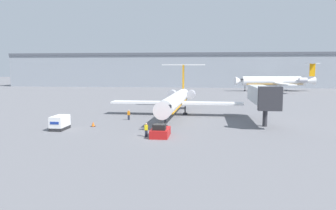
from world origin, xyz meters
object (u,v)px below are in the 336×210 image
(pushback_tug, at_px, (160,132))
(airplane_parked_far_right, at_px, (276,81))
(airplane_main, at_px, (176,99))
(worker_by_wing, at_px, (129,115))
(luggage_cart, at_px, (60,123))
(worker_near_tug, at_px, (146,130))
(traffic_cone_left, at_px, (93,124))
(jet_bridge, at_px, (262,95))

(pushback_tug, height_order, airplane_parked_far_right, airplane_parked_far_right)
(airplane_parked_far_right, bearing_deg, airplane_main, -114.87)
(pushback_tug, xyz_separation_m, worker_by_wing, (-7.22, 13.06, 0.27))
(luggage_cart, bearing_deg, worker_near_tug, -14.55)
(luggage_cart, relative_size, traffic_cone_left, 4.70)
(worker_by_wing, relative_size, airplane_parked_far_right, 0.05)
(luggage_cart, relative_size, worker_by_wing, 1.94)
(airplane_main, distance_m, pushback_tug, 20.05)
(traffic_cone_left, height_order, airplane_parked_far_right, airplane_parked_far_right)
(traffic_cone_left, xyz_separation_m, airplane_parked_far_right, (44.06, 84.36, 3.62))
(luggage_cart, distance_m, worker_near_tug, 13.55)
(worker_by_wing, bearing_deg, jet_bridge, -1.71)
(jet_bridge, bearing_deg, luggage_cart, -162.55)
(worker_by_wing, bearing_deg, airplane_main, 42.50)
(worker_by_wing, distance_m, airplane_parked_far_right, 87.34)
(airplane_main, distance_m, luggage_cart, 22.70)
(airplane_main, height_order, worker_by_wing, airplane_main)
(worker_near_tug, relative_size, traffic_cone_left, 2.44)
(worker_by_wing, xyz_separation_m, traffic_cone_left, (-3.85, -6.88, -0.57))
(jet_bridge, bearing_deg, traffic_cone_left, -166.38)
(pushback_tug, relative_size, traffic_cone_left, 5.72)
(pushback_tug, bearing_deg, jet_bridge, 40.26)
(pushback_tug, xyz_separation_m, luggage_cart, (-14.89, 3.12, 0.36))
(pushback_tug, height_order, jet_bridge, jet_bridge)
(worker_near_tug, distance_m, airplane_parked_far_right, 97.29)
(airplane_main, bearing_deg, jet_bridge, -27.53)
(airplane_parked_far_right, bearing_deg, pushback_tug, -110.02)
(pushback_tug, height_order, luggage_cart, luggage_cart)
(worker_near_tug, relative_size, jet_bridge, 0.12)
(pushback_tug, relative_size, airplane_parked_far_right, 0.13)
(airplane_main, height_order, pushback_tug, airplane_main)
(traffic_cone_left, bearing_deg, airplane_parked_far_right, 62.42)
(airplane_main, height_order, luggage_cart, airplane_main)
(worker_by_wing, bearing_deg, worker_near_tug, -67.79)
(traffic_cone_left, relative_size, jet_bridge, 0.05)
(worker_by_wing, bearing_deg, traffic_cone_left, -119.20)
(airplane_main, height_order, traffic_cone_left, airplane_main)
(worker_near_tug, relative_size, airplane_parked_far_right, 0.05)
(airplane_main, xyz_separation_m, traffic_cone_left, (-11.33, -13.74, -2.62))
(worker_near_tug, bearing_deg, pushback_tug, 8.97)
(worker_by_wing, bearing_deg, luggage_cart, -127.65)
(traffic_cone_left, distance_m, jet_bridge, 26.79)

